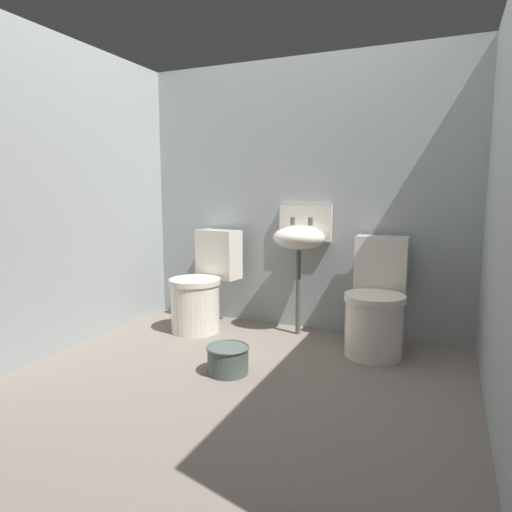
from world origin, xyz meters
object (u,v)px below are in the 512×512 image
object	(u,v)px
sink	(300,237)
toilet_right	(376,306)
toilet_left	(203,289)
bucket	(228,359)

from	to	relation	value
sink	toilet_right	bearing A→B (deg)	-17.19
toilet_left	toilet_right	world-z (taller)	same
toilet_left	sink	xyz separation A→B (m)	(0.75, 0.19, 0.43)
toilet_left	toilet_right	xyz separation A→B (m)	(1.36, -0.00, 0.00)
toilet_right	bucket	world-z (taller)	toilet_right
toilet_right	bucket	bearing A→B (deg)	42.85
toilet_left	toilet_right	bearing A→B (deg)	-169.36
toilet_right	bucket	xyz separation A→B (m)	(-0.76, -0.73, -0.23)
sink	bucket	xyz separation A→B (m)	(-0.15, -0.92, -0.66)
sink	bucket	bearing A→B (deg)	-99.44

